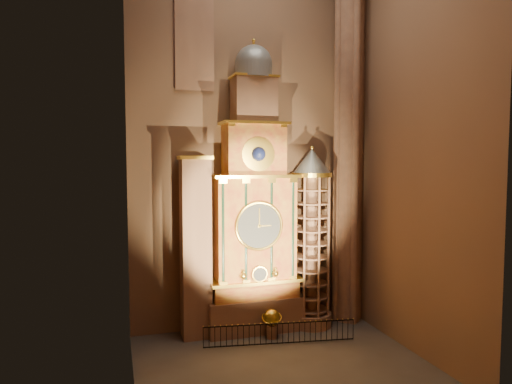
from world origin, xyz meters
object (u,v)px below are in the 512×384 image
object	(u,v)px
astronomical_clock	(254,217)
celestial_globe	(272,321)
iron_railing	(280,334)
portrait_tower	(196,246)
stair_turret	(311,239)

from	to	relation	value
astronomical_clock	celestial_globe	size ratio (longest dim) A/B	10.18
celestial_globe	iron_railing	distance (m)	1.12
portrait_tower	iron_railing	xyz separation A→B (m)	(4.11, -2.52, -4.53)
stair_turret	iron_railing	xyz separation A→B (m)	(-2.79, -2.24, -4.65)
stair_turret	astronomical_clock	bearing A→B (deg)	175.70
astronomical_clock	celestial_globe	xyz separation A→B (m)	(0.60, -1.45, -5.69)
astronomical_clock	portrait_tower	size ratio (longest dim) A/B	1.64
astronomical_clock	celestial_globe	bearing A→B (deg)	-67.62
astronomical_clock	iron_railing	bearing A→B (deg)	-74.24
stair_turret	portrait_tower	bearing A→B (deg)	177.67
celestial_globe	iron_railing	xyz separation A→B (m)	(0.11, -1.06, -0.36)
astronomical_clock	iron_railing	world-z (taller)	astronomical_clock
portrait_tower	iron_railing	bearing A→B (deg)	-31.55
celestial_globe	iron_railing	size ratio (longest dim) A/B	0.20
astronomical_clock	iron_railing	distance (m)	6.59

